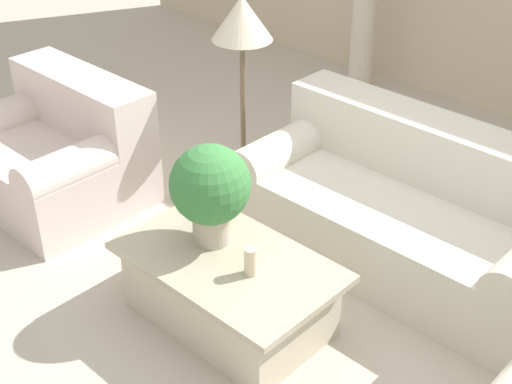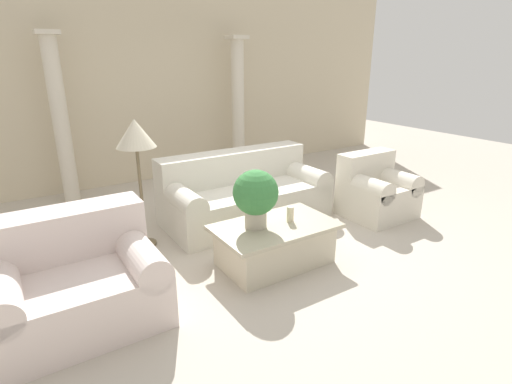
{
  "view_description": "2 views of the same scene",
  "coord_description": "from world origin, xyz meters",
  "px_view_note": "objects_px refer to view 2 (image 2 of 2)",
  "views": [
    {
      "loc": [
        2.07,
        -2.62,
        2.74
      ],
      "look_at": [
        -0.22,
        -0.19,
        0.68
      ],
      "focal_mm": 50.0,
      "sensor_mm": 36.0,
      "label": 1
    },
    {
      "loc": [
        -2.28,
        -3.46,
        2.03
      ],
      "look_at": [
        -0.12,
        -0.09,
        0.65
      ],
      "focal_mm": 28.0,
      "sensor_mm": 36.0,
      "label": 2
    }
  ],
  "objects_px": {
    "loveseat": "(75,279)",
    "potted_plant": "(256,195)",
    "coffee_table": "(275,244)",
    "floor_lamp": "(136,139)",
    "sofa_long": "(243,193)",
    "armchair": "(376,190)"
  },
  "relations": [
    {
      "from": "coffee_table",
      "to": "floor_lamp",
      "type": "distance_m",
      "value": 1.79
    },
    {
      "from": "loveseat",
      "to": "floor_lamp",
      "type": "height_order",
      "value": "floor_lamp"
    },
    {
      "from": "potted_plant",
      "to": "coffee_table",
      "type": "bearing_deg",
      "value": -18.45
    },
    {
      "from": "floor_lamp",
      "to": "armchair",
      "type": "relative_size",
      "value": 1.7
    },
    {
      "from": "potted_plant",
      "to": "armchair",
      "type": "bearing_deg",
      "value": 8.31
    },
    {
      "from": "loveseat",
      "to": "potted_plant",
      "type": "bearing_deg",
      "value": -2.2
    },
    {
      "from": "loveseat",
      "to": "potted_plant",
      "type": "relative_size",
      "value": 2.18
    },
    {
      "from": "sofa_long",
      "to": "loveseat",
      "type": "relative_size",
      "value": 1.63
    },
    {
      "from": "potted_plant",
      "to": "loveseat",
      "type": "bearing_deg",
      "value": 177.8
    },
    {
      "from": "armchair",
      "to": "loveseat",
      "type": "bearing_deg",
      "value": -176.33
    },
    {
      "from": "sofa_long",
      "to": "floor_lamp",
      "type": "xyz_separation_m",
      "value": [
        -1.34,
        -0.08,
        0.87
      ]
    },
    {
      "from": "floor_lamp",
      "to": "coffee_table",
      "type": "bearing_deg",
      "value": -48.82
    },
    {
      "from": "coffee_table",
      "to": "loveseat",
      "type": "bearing_deg",
      "value": 176.06
    },
    {
      "from": "floor_lamp",
      "to": "armchair",
      "type": "distance_m",
      "value": 3.09
    },
    {
      "from": "armchair",
      "to": "floor_lamp",
      "type": "bearing_deg",
      "value": 165.26
    },
    {
      "from": "coffee_table",
      "to": "potted_plant",
      "type": "bearing_deg",
      "value": 161.55
    },
    {
      "from": "sofa_long",
      "to": "potted_plant",
      "type": "bearing_deg",
      "value": -115.49
    },
    {
      "from": "loveseat",
      "to": "floor_lamp",
      "type": "bearing_deg",
      "value": 48.81
    },
    {
      "from": "potted_plant",
      "to": "floor_lamp",
      "type": "height_order",
      "value": "floor_lamp"
    },
    {
      "from": "loveseat",
      "to": "sofa_long",
      "type": "bearing_deg",
      "value": 26.03
    },
    {
      "from": "coffee_table",
      "to": "armchair",
      "type": "distance_m",
      "value": 1.93
    },
    {
      "from": "coffee_table",
      "to": "floor_lamp",
      "type": "bearing_deg",
      "value": 131.18
    }
  ]
}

